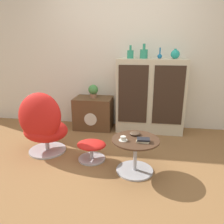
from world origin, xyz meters
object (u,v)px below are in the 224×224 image
object	(u,v)px
egg_chair	(43,124)
vase_inner_left	(144,53)
coffee_table	(135,153)
book_stack	(143,140)
ottoman	(92,147)
vase_rightmost	(175,54)
teacup	(123,139)
sideboard	(150,96)
vase_leftmost	(130,54)
vase_inner_right	(160,56)
bowl	(135,133)
tv_console	(94,113)
potted_plant	(93,91)

from	to	relation	value
egg_chair	vase_inner_left	world-z (taller)	vase_inner_left
coffee_table	book_stack	bearing A→B (deg)	-36.94
ottoman	vase_rightmost	bearing A→B (deg)	46.95
vase_rightmost	teacup	bearing A→B (deg)	-114.79
sideboard	vase_leftmost	distance (m)	0.77
egg_chair	vase_leftmost	bearing A→B (deg)	45.46
egg_chair	vase_inner_right	world-z (taller)	vase_inner_right
sideboard	coffee_table	xyz separation A→B (m)	(-0.17, -1.36, -0.38)
vase_inner_left	bowl	world-z (taller)	vase_inner_left
ottoman	vase_inner_left	world-z (taller)	vase_inner_left
vase_inner_left	vase_rightmost	distance (m)	0.49
vase_inner_left	teacup	world-z (taller)	vase_inner_left
coffee_table	egg_chair	bearing A→B (deg)	167.69
tv_console	coffee_table	world-z (taller)	tv_console
egg_chair	potted_plant	size ratio (longest dim) A/B	3.84
coffee_table	vase_inner_left	world-z (taller)	vase_inner_left
ottoman	bowl	size ratio (longest dim) A/B	2.91
sideboard	vase_leftmost	size ratio (longest dim) A/B	5.95
vase_leftmost	potted_plant	xyz separation A→B (m)	(-0.63, -0.03, -0.62)
sideboard	vase_rightmost	bearing A→B (deg)	0.62
coffee_table	vase_leftmost	xyz separation A→B (m)	(-0.19, 1.37, 1.07)
sideboard	ottoman	size ratio (longest dim) A/B	3.27
coffee_table	bowl	world-z (taller)	bowl
teacup	vase_inner_right	bearing A→B (deg)	73.54
book_stack	vase_inner_right	bearing A→B (deg)	82.07
tv_console	egg_chair	xyz separation A→B (m)	(-0.44, -1.07, 0.14)
sideboard	teacup	distance (m)	1.47
egg_chair	ottoman	xyz separation A→B (m)	(0.69, -0.08, -0.25)
bowl	coffee_table	bearing A→B (deg)	-83.52
sideboard	potted_plant	distance (m)	0.98
vase_leftmost	vase_inner_right	size ratio (longest dim) A/B	1.21
vase_inner_left	vase_inner_right	distance (m)	0.26
vase_leftmost	teacup	world-z (taller)	vase_leftmost
vase_inner_left	vase_leftmost	bearing A→B (deg)	180.00
coffee_table	vase_inner_left	distance (m)	1.74
egg_chair	vase_inner_right	distance (m)	2.08
potted_plant	bowl	distance (m)	1.48
vase_inner_right	ottoman	bearing A→B (deg)	-126.19
vase_inner_left	book_stack	xyz separation A→B (m)	(0.05, -1.43, -0.88)
coffee_table	book_stack	world-z (taller)	book_stack
vase_inner_right	book_stack	size ratio (longest dim) A/B	1.14
sideboard	vase_inner_right	world-z (taller)	vase_inner_right
vase_leftmost	teacup	xyz separation A→B (m)	(0.05, -1.43, -0.87)
vase_inner_right	vase_leftmost	bearing A→B (deg)	180.00
vase_leftmost	vase_rightmost	bearing A→B (deg)	0.00
coffee_table	book_stack	distance (m)	0.22
teacup	egg_chair	bearing A→B (deg)	163.30
vase_rightmost	vase_leftmost	bearing A→B (deg)	180.00
egg_chair	vase_rightmost	distance (m)	2.27
egg_chair	vase_leftmost	distance (m)	1.77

